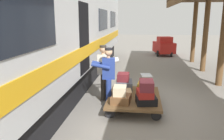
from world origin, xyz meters
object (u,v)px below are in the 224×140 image
(suitcase_black_hardshell, at_px, (146,100))
(baggage_tug, at_px, (164,46))
(suitcase_navy_fabric, at_px, (146,94))
(suitcase_cream_canvas, at_px, (120,91))
(suitcase_slate_roller, at_px, (124,85))
(train_car, at_px, (35,34))
(suitcase_burgundy_valise, at_px, (146,85))
(luggage_cart, at_px, (134,98))
(suitcase_gray_aluminum, at_px, (146,79))
(suitcase_yellow_case, at_px, (146,87))
(suitcase_tan_vintage, at_px, (123,93))
(suitcase_brown_leather, at_px, (121,99))
(porter_by_door, at_px, (104,71))
(suitcase_orange_carryall, at_px, (145,87))
(suitcase_red_plastic, at_px, (145,93))
(suitcase_maroon_trunk, at_px, (123,77))
(porter_in_overalls, at_px, (108,75))

(suitcase_black_hardshell, bearing_deg, baggage_tug, -97.56)
(suitcase_navy_fabric, distance_m, suitcase_cream_canvas, 0.91)
(suitcase_navy_fabric, relative_size, suitcase_slate_roller, 0.97)
(train_car, xyz_separation_m, suitcase_burgundy_valise, (-3.29, 0.81, -1.22))
(luggage_cart, xyz_separation_m, suitcase_slate_roller, (0.33, -0.56, 0.19))
(train_car, relative_size, suitcase_black_hardshell, 37.33)
(suitcase_cream_canvas, distance_m, suitcase_gray_aluminum, 1.29)
(suitcase_yellow_case, bearing_deg, suitcase_tan_vintage, 40.54)
(suitcase_cream_canvas, bearing_deg, suitcase_brown_leather, 153.97)
(suitcase_black_hardshell, distance_m, suitcase_cream_canvas, 0.73)
(suitcase_tan_vintage, bearing_deg, suitcase_cream_canvas, 86.60)
(train_car, relative_size, porter_by_door, 11.26)
(suitcase_cream_canvas, bearing_deg, train_car, -16.29)
(suitcase_cream_canvas, height_order, porter_by_door, porter_by_door)
(suitcase_navy_fabric, bearing_deg, train_car, -3.71)
(suitcase_black_hardshell, relative_size, suitcase_gray_aluminum, 1.06)
(suitcase_orange_carryall, height_order, porter_by_door, porter_by_door)
(suitcase_gray_aluminum, xyz_separation_m, porter_by_door, (1.31, -0.05, 0.21))
(train_car, height_order, suitcase_slate_roller, train_car)
(porter_by_door, bearing_deg, baggage_tug, -106.19)
(luggage_cart, bearing_deg, suitcase_slate_roller, -59.69)
(train_car, relative_size, suitcase_red_plastic, 37.25)
(suitcase_black_hardshell, height_order, suitcase_cream_canvas, suitcase_cream_canvas)
(suitcase_red_plastic, bearing_deg, suitcase_maroon_trunk, -61.08)
(suitcase_cream_canvas, relative_size, porter_by_door, 0.22)
(train_car, xyz_separation_m, suitcase_tan_vintage, (-2.63, 0.21, -1.65))
(train_car, height_order, suitcase_red_plastic, train_car)
(suitcase_navy_fabric, xyz_separation_m, suitcase_gray_aluminum, (-0.01, -0.54, 0.29))
(suitcase_black_hardshell, bearing_deg, suitcase_cream_canvas, -1.32)
(suitcase_red_plastic, height_order, porter_in_overalls, porter_in_overalls)
(suitcase_burgundy_valise, bearing_deg, suitcase_yellow_case, -90.22)
(suitcase_cream_canvas, bearing_deg, suitcase_navy_fabric, -141.61)
(suitcase_tan_vintage, height_order, porter_in_overalls, porter_in_overalls)
(train_car, bearing_deg, suitcase_red_plastic, 165.93)
(suitcase_cream_canvas, bearing_deg, porter_in_overalls, -55.06)
(suitcase_tan_vintage, bearing_deg, porter_by_door, -42.68)
(luggage_cart, distance_m, suitcase_orange_carryall, 0.45)
(luggage_cart, distance_m, suitcase_gray_aluminum, 0.77)
(train_car, bearing_deg, suitcase_slate_roller, -172.45)
(suitcase_gray_aluminum, relative_size, porter_by_door, 0.29)
(suitcase_maroon_trunk, relative_size, porter_by_door, 0.26)
(suitcase_navy_fabric, bearing_deg, baggage_tug, -97.99)
(suitcase_black_hardshell, xyz_separation_m, suitcase_cream_canvas, (0.69, -0.02, 0.22))
(suitcase_cream_canvas, distance_m, suitcase_burgundy_valise, 0.71)
(suitcase_black_hardshell, xyz_separation_m, suitcase_burgundy_valise, (0.00, 0.03, 0.41))
(suitcase_orange_carryall, height_order, porter_in_overalls, porter_in_overalls)
(suitcase_tan_vintage, bearing_deg, suitcase_black_hardshell, 139.46)
(suitcase_tan_vintage, distance_m, suitcase_orange_carryall, 0.66)
(suitcase_gray_aluminum, height_order, suitcase_orange_carryall, suitcase_gray_aluminum)
(suitcase_black_hardshell, height_order, suitcase_gray_aluminum, suitcase_gray_aluminum)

